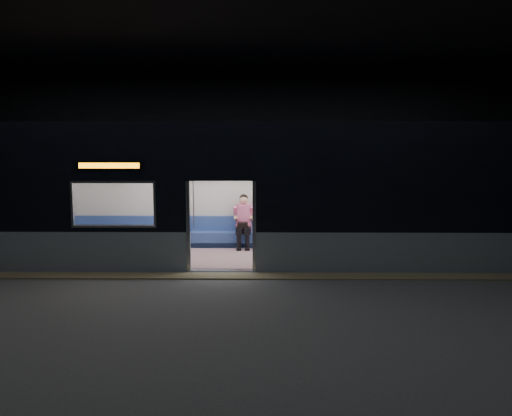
{
  "coord_description": "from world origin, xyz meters",
  "views": [
    {
      "loc": [
        0.93,
        -10.89,
        3.03
      ],
      "look_at": [
        0.76,
        2.3,
        1.28
      ],
      "focal_mm": 38.0,
      "sensor_mm": 36.0,
      "label": 1
    }
  ],
  "objects": [
    {
      "name": "transit_map",
      "position": [
        5.0,
        3.85,
        1.45
      ],
      "size": [
        0.93,
        0.03,
        0.61
      ],
      "primitive_type": "cube",
      "color": "white",
      "rests_on": "metro_car"
    },
    {
      "name": "station_envelope",
      "position": [
        0.0,
        0.0,
        3.66
      ],
      "size": [
        24.0,
        14.0,
        5.0
      ],
      "color": "black",
      "rests_on": "station_floor"
    },
    {
      "name": "metro_car",
      "position": [
        -0.0,
        2.54,
        1.85
      ],
      "size": [
        18.0,
        3.04,
        3.35
      ],
      "color": "#8A97A5",
      "rests_on": "station_floor"
    },
    {
      "name": "station_floor",
      "position": [
        0.0,
        0.0,
        -0.01
      ],
      "size": [
        24.0,
        14.0,
        0.01
      ],
      "primitive_type": "cube",
      "color": "#47494C",
      "rests_on": "ground"
    },
    {
      "name": "passenger",
      "position": [
        0.41,
        3.55,
        0.83
      ],
      "size": [
        0.44,
        0.74,
        1.44
      ],
      "rotation": [
        0.0,
        0.0,
        0.09
      ],
      "color": "black",
      "rests_on": "metro_car"
    },
    {
      "name": "handbag",
      "position": [
        0.39,
        3.31,
        0.69
      ],
      "size": [
        0.31,
        0.28,
        0.14
      ],
      "primitive_type": "cube",
      "rotation": [
        0.0,
        0.0,
        -0.19
      ],
      "color": "black",
      "rests_on": "passenger"
    },
    {
      "name": "tactile_strip",
      "position": [
        0.0,
        0.55,
        0.01
      ],
      "size": [
        22.8,
        0.5,
        0.03
      ],
      "primitive_type": "cube",
      "color": "#8C7F59",
      "rests_on": "station_floor"
    }
  ]
}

